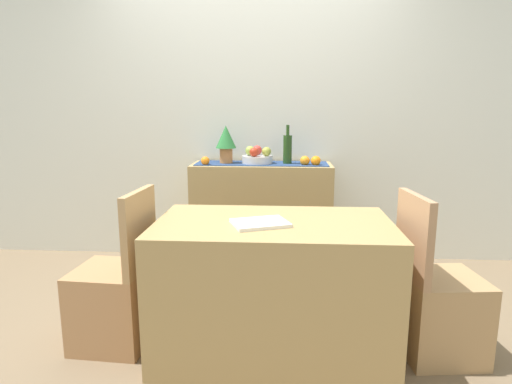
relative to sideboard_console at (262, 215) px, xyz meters
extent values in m
cube|color=#78634A|center=(-0.10, -0.92, -0.45)|extent=(6.40, 6.40, 0.02)
cube|color=silver|center=(-0.10, 0.26, 0.91)|extent=(6.40, 0.06, 2.70)
cube|color=tan|center=(0.00, 0.00, 0.00)|extent=(1.16, 0.42, 0.88)
cube|color=navy|center=(0.00, 0.00, 0.44)|extent=(1.09, 0.32, 0.01)
cylinder|color=silver|center=(-0.04, 0.00, 0.47)|extent=(0.25, 0.25, 0.06)
sphere|color=#96AC44|center=(-0.09, 0.01, 0.54)|extent=(0.08, 0.08, 0.08)
sphere|color=#BE362F|center=(-0.04, 0.07, 0.54)|extent=(0.08, 0.08, 0.08)
sphere|color=#979F3C|center=(0.04, -0.02, 0.54)|extent=(0.08, 0.08, 0.08)
sphere|color=#B02F1A|center=(-0.06, -0.06, 0.54)|extent=(0.07, 0.07, 0.07)
cylinder|color=#224018|center=(0.21, 0.00, 0.56)|extent=(0.07, 0.07, 0.24)
cylinder|color=#224018|center=(0.21, 0.00, 0.72)|extent=(0.03, 0.03, 0.08)
cylinder|color=#BC763F|center=(-0.30, 0.00, 0.50)|extent=(0.11, 0.11, 0.13)
cone|color=#2B7438|center=(-0.30, 0.00, 0.66)|extent=(0.17, 0.17, 0.18)
sphere|color=orange|center=(0.35, -0.07, 0.48)|extent=(0.08, 0.08, 0.08)
sphere|color=orange|center=(-0.45, -0.11, 0.47)|extent=(0.07, 0.07, 0.07)
sphere|color=orange|center=(0.44, -0.08, 0.48)|extent=(0.08, 0.08, 0.08)
cube|color=tan|center=(0.13, -1.32, -0.07)|extent=(1.27, 0.74, 0.74)
cube|color=white|center=(0.06, -1.39, 0.31)|extent=(0.34, 0.30, 0.02)
cube|color=#AD7C51|center=(-0.78, -1.32, -0.21)|extent=(0.43, 0.43, 0.45)
cube|color=tan|center=(-0.60, -1.33, 0.24)|extent=(0.07, 0.40, 0.45)
cube|color=tan|center=(1.05, -1.32, -0.21)|extent=(0.44, 0.44, 0.45)
cube|color=tan|center=(0.87, -1.34, 0.24)|extent=(0.08, 0.40, 0.45)
camera|label=1|loc=(0.18, -3.57, 0.91)|focal=30.45mm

